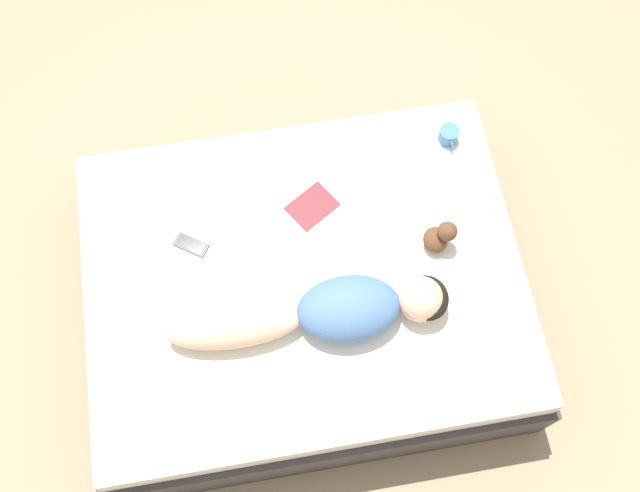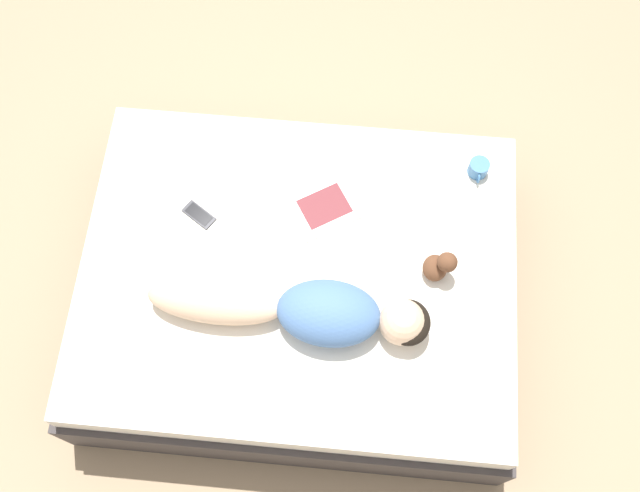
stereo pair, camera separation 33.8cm
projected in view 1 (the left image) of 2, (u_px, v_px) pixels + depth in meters
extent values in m
plane|color=#9E8466|center=(306.00, 310.00, 3.88)|extent=(12.00, 12.00, 0.00)
cube|color=#383333|center=(305.00, 298.00, 3.70)|extent=(1.61, 2.04, 0.38)
cube|color=silver|center=(304.00, 280.00, 3.46)|extent=(1.55, 1.98, 0.15)
ellipsoid|color=#DBB28E|center=(234.00, 325.00, 3.21)|extent=(0.22, 0.61, 0.17)
ellipsoid|color=#476B9E|center=(348.00, 309.00, 3.21)|extent=(0.31, 0.46, 0.21)
ellipsoid|color=black|center=(427.00, 298.00, 3.23)|extent=(0.21, 0.20, 0.11)
sphere|color=#DBB28E|center=(421.00, 299.00, 3.23)|extent=(0.20, 0.20, 0.20)
cube|color=white|center=(277.00, 171.00, 3.59)|extent=(0.38, 0.40, 0.01)
cube|color=white|center=(312.00, 207.00, 3.51)|extent=(0.38, 0.40, 0.01)
cube|color=maroon|center=(312.00, 206.00, 3.51)|extent=(0.26, 0.27, 0.00)
cylinder|color=teal|center=(448.00, 135.00, 3.62)|extent=(0.10, 0.10, 0.08)
cylinder|color=black|center=(450.00, 131.00, 3.59)|extent=(0.08, 0.08, 0.00)
torus|color=teal|center=(451.00, 144.00, 3.60)|extent=(0.05, 0.01, 0.05)
cube|color=black|center=(191.00, 245.00, 3.44)|extent=(0.15, 0.17, 0.01)
cube|color=black|center=(191.00, 244.00, 3.43)|extent=(0.12, 0.14, 0.00)
ellipsoid|color=brown|center=(435.00, 240.00, 3.40)|extent=(0.12, 0.11, 0.10)
sphere|color=brown|center=(447.00, 231.00, 3.32)|extent=(0.09, 0.09, 0.09)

